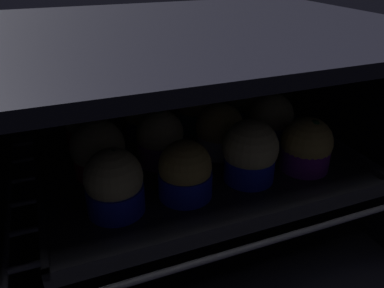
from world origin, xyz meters
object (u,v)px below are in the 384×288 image
Objects in this scene: muffin_row1_col0 at (98,151)px; muffin_row1_col1 at (160,139)px; muffin_row0_col1 at (185,172)px; muffin_row0_col0 at (114,184)px; muffin_row0_col3 at (306,147)px; muffin_row0_col2 at (250,153)px; muffin_row2_col0 at (88,125)px; muffin_row2_col1 at (146,114)px; muffin_row1_col3 at (271,120)px; muffin_row2_col2 at (197,110)px; muffin_row2_col3 at (245,103)px; muffin_row1_col2 at (220,131)px; baking_tray at (192,159)px.

muffin_row1_col0 and muffin_row1_col1 have the same top height.
muffin_row1_col1 is at bearing 91.34° from muffin_row0_col1.
muffin_row0_col0 is 27.96cm from muffin_row0_col3.
muffin_row0_col2 reaches higher than muffin_row0_col0.
muffin_row2_col0 is 0.93× the size of muffin_row2_col1.
muffin_row0_col3 is at bearing -89.43° from muffin_row1_col3.
muffin_row0_col3 is 0.98× the size of muffin_row1_col1.
muffin_row1_col3 reaches higher than muffin_row1_col1.
muffin_row2_col2 is (18.95, -0.21, -0.11)cm from muffin_row2_col0.
muffin_row0_col0 is 9.66cm from muffin_row1_col0.
muffin_row2_col3 is at bearing -1.25° from muffin_row2_col2.
muffin_row1_col0 is 28.20cm from muffin_row1_col3.
muffin_row0_col1 is at bearing -135.21° from muffin_row1_col2.
muffin_row0_col0 is 9.14cm from muffin_row0_col1.
muffin_row2_col3 is at bearing 32.89° from baking_tray.
muffin_row1_col2 is 13.52cm from muffin_row2_col3.
baking_tray is at bearing 118.55° from muffin_row0_col2.
muffin_row0_col2 is 1.08× the size of muffin_row2_col0.
muffin_row2_col2 is at bearing 178.75° from muffin_row2_col3.
muffin_row0_col2 is 1.08× the size of muffin_row2_col3.
muffin_row2_col1 reaches higher than muffin_row2_col2.
muffin_row2_col3 is at bearing 44.49° from muffin_row1_col2.
muffin_row2_col3 is at bearing 63.21° from muffin_row0_col2.
muffin_row0_col2 is at bearing 2.49° from muffin_row0_col1.
muffin_row0_col1 is at bearing -88.66° from muffin_row1_col1.
muffin_row2_col2 is (9.59, 9.05, -0.11)cm from muffin_row1_col1.
muffin_row0_col3 is at bearing -45.84° from muffin_row2_col1.
muffin_row0_col1 is 0.95× the size of muffin_row2_col0.
muffin_row1_col3 is at bearing -0.62° from muffin_row1_col0.
muffin_row0_col3 is at bearing -2.53° from muffin_row0_col2.
muffin_row2_col3 is at bearing 44.64° from muffin_row0_col1.
muffin_row1_col1 is at bearing -155.20° from muffin_row2_col3.
muffin_row1_col0 and muffin_row2_col0 have the same top height.
muffin_row0_col0 is at bearing -146.42° from muffin_row2_col3.
muffin_row0_col2 reaches higher than muffin_row1_col2.
muffin_row1_col3 reaches higher than muffin_row0_col1.
muffin_row2_col2 is (-9.46, 18.86, 0.10)cm from muffin_row0_col3.
muffin_row1_col2 is at bearing -135.51° from muffin_row2_col3.
muffin_row1_col1 is at bearing 178.69° from muffin_row1_col3.
muffin_row2_col3 is at bearing 17.54° from muffin_row1_col0.
muffin_row0_col0 is 1.02× the size of muffin_row2_col0.
muffin_row2_col2 is (-0.33, 18.46, -0.52)cm from muffin_row0_col2.
baking_tray is at bearing -0.76° from muffin_row1_col0.
muffin_row2_col1 reaches higher than baking_tray.
muffin_row2_col2 is (18.83, 9.18, -0.04)cm from muffin_row1_col0.
muffin_row0_col1 is 0.96× the size of muffin_row1_col2.
muffin_row1_col0 is at bearing 178.47° from muffin_row1_col2.
muffin_row1_col0 is at bearing -179.22° from muffin_row1_col1.
muffin_row0_col3 reaches higher than baking_tray.
muffin_row2_col0 is at bearing 135.27° from muffin_row1_col1.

